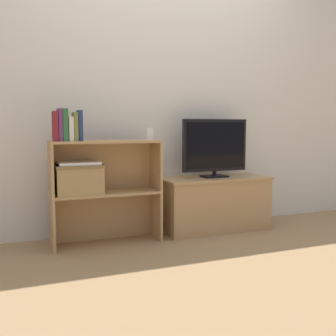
{
  "coord_description": "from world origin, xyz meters",
  "views": [
    {
      "loc": [
        -1.18,
        -2.81,
        0.9
      ],
      "look_at": [
        0.0,
        0.14,
        0.57
      ],
      "focal_mm": 42.0,
      "sensor_mm": 36.0,
      "label": 1
    }
  ],
  "objects_px": {
    "book_olive": "(75,127)",
    "laptop": "(79,163)",
    "book_ivory": "(70,129)",
    "book_navy": "(80,126)",
    "baby_monitor": "(150,134)",
    "book_maroon": "(55,126)",
    "tv_stand": "(214,203)",
    "book_plum": "(60,125)",
    "book_forest": "(65,125)",
    "tv": "(215,147)",
    "storage_basket_left": "(79,178)"
  },
  "relations": [
    {
      "from": "book_olive",
      "to": "laptop",
      "type": "height_order",
      "value": "book_olive"
    },
    {
      "from": "book_ivory",
      "to": "book_olive",
      "type": "height_order",
      "value": "book_olive"
    },
    {
      "from": "book_navy",
      "to": "baby_monitor",
      "type": "height_order",
      "value": "book_navy"
    },
    {
      "from": "laptop",
      "to": "book_maroon",
      "type": "bearing_deg",
      "value": -172.15
    },
    {
      "from": "tv_stand",
      "to": "book_olive",
      "type": "relative_size",
      "value": 4.62
    },
    {
      "from": "book_ivory",
      "to": "baby_monitor",
      "type": "bearing_deg",
      "value": 3.46
    },
    {
      "from": "book_maroon",
      "to": "book_plum",
      "type": "height_order",
      "value": "book_plum"
    },
    {
      "from": "book_ivory",
      "to": "book_navy",
      "type": "distance_m",
      "value": 0.07
    },
    {
      "from": "book_forest",
      "to": "baby_monitor",
      "type": "xyz_separation_m",
      "value": [
        0.66,
        0.04,
        -0.07
      ]
    },
    {
      "from": "book_olive",
      "to": "tv",
      "type": "bearing_deg",
      "value": 4.8
    },
    {
      "from": "book_forest",
      "to": "book_olive",
      "type": "height_order",
      "value": "book_forest"
    },
    {
      "from": "tv",
      "to": "tv_stand",
      "type": "bearing_deg",
      "value": 90.0
    },
    {
      "from": "book_maroon",
      "to": "book_plum",
      "type": "bearing_deg",
      "value": 0.0
    },
    {
      "from": "tv",
      "to": "storage_basket_left",
      "type": "bearing_deg",
      "value": -176.19
    },
    {
      "from": "book_maroon",
      "to": "laptop",
      "type": "bearing_deg",
      "value": 7.85
    },
    {
      "from": "tv_stand",
      "to": "baby_monitor",
      "type": "distance_m",
      "value": 0.87
    },
    {
      "from": "book_forest",
      "to": "book_ivory",
      "type": "height_order",
      "value": "book_forest"
    },
    {
      "from": "storage_basket_left",
      "to": "laptop",
      "type": "xyz_separation_m",
      "value": [
        0.0,
        0.0,
        0.11
      ]
    },
    {
      "from": "baby_monitor",
      "to": "book_forest",
      "type": "bearing_deg",
      "value": -176.75
    },
    {
      "from": "book_olive",
      "to": "storage_basket_left",
      "type": "relative_size",
      "value": 0.6
    },
    {
      "from": "book_olive",
      "to": "storage_basket_left",
      "type": "xyz_separation_m",
      "value": [
        0.02,
        0.02,
        -0.38
      ]
    },
    {
      "from": "book_ivory",
      "to": "baby_monitor",
      "type": "relative_size",
      "value": 1.42
    },
    {
      "from": "tv_stand",
      "to": "laptop",
      "type": "height_order",
      "value": "laptop"
    },
    {
      "from": "baby_monitor",
      "to": "laptop",
      "type": "distance_m",
      "value": 0.6
    },
    {
      "from": "tv",
      "to": "book_plum",
      "type": "xyz_separation_m",
      "value": [
        -1.31,
        -0.1,
        0.18
      ]
    },
    {
      "from": "laptop",
      "to": "tv_stand",
      "type": "bearing_deg",
      "value": 3.88
    },
    {
      "from": "book_maroon",
      "to": "book_forest",
      "type": "relative_size",
      "value": 0.91
    },
    {
      "from": "tv",
      "to": "book_olive",
      "type": "height_order",
      "value": "book_olive"
    },
    {
      "from": "book_olive",
      "to": "baby_monitor",
      "type": "bearing_deg",
      "value": 3.66
    },
    {
      "from": "book_navy",
      "to": "laptop",
      "type": "bearing_deg",
      "value": 115.71
    },
    {
      "from": "tv",
      "to": "book_olive",
      "type": "bearing_deg",
      "value": -175.2
    },
    {
      "from": "book_forest",
      "to": "baby_monitor",
      "type": "height_order",
      "value": "book_forest"
    },
    {
      "from": "tv_stand",
      "to": "book_navy",
      "type": "bearing_deg",
      "value": -174.99
    },
    {
      "from": "book_ivory",
      "to": "laptop",
      "type": "distance_m",
      "value": 0.26
    },
    {
      "from": "baby_monitor",
      "to": "storage_basket_left",
      "type": "bearing_deg",
      "value": -178.47
    },
    {
      "from": "tv_stand",
      "to": "book_plum",
      "type": "bearing_deg",
      "value": -175.53
    },
    {
      "from": "storage_basket_left",
      "to": "laptop",
      "type": "bearing_deg",
      "value": 0.0
    },
    {
      "from": "baby_monitor",
      "to": "laptop",
      "type": "relative_size",
      "value": 0.41
    },
    {
      "from": "book_navy",
      "to": "book_forest",
      "type": "bearing_deg",
      "value": 180.0
    },
    {
      "from": "book_maroon",
      "to": "book_forest",
      "type": "height_order",
      "value": "book_forest"
    },
    {
      "from": "tv",
      "to": "baby_monitor",
      "type": "bearing_deg",
      "value": -174.13
    },
    {
      "from": "tv",
      "to": "storage_basket_left",
      "type": "distance_m",
      "value": 1.2
    },
    {
      "from": "baby_monitor",
      "to": "book_maroon",
      "type": "bearing_deg",
      "value": -177.05
    },
    {
      "from": "book_maroon",
      "to": "book_navy",
      "type": "xyz_separation_m",
      "value": [
        0.17,
        0.0,
        0.0
      ]
    },
    {
      "from": "laptop",
      "to": "book_ivory",
      "type": "bearing_deg",
      "value": -158.38
    },
    {
      "from": "book_maroon",
      "to": "storage_basket_left",
      "type": "bearing_deg",
      "value": 7.85
    },
    {
      "from": "tv_stand",
      "to": "book_ivory",
      "type": "bearing_deg",
      "value": -175.26
    },
    {
      "from": "tv_stand",
      "to": "book_maroon",
      "type": "distance_m",
      "value": 1.51
    },
    {
      "from": "tv_stand",
      "to": "book_navy",
      "type": "relative_size",
      "value": 4.3
    },
    {
      "from": "book_forest",
      "to": "storage_basket_left",
      "type": "distance_m",
      "value": 0.4
    }
  ]
}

